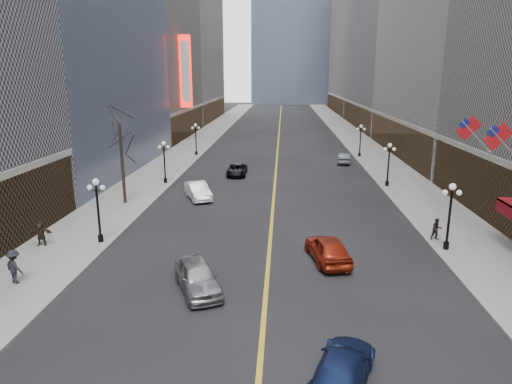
# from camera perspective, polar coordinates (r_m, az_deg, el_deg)

# --- Properties ---
(sidewalk_east) EXTENTS (6.00, 230.00, 0.15)m
(sidewalk_east) POSITION_cam_1_polar(r_m,az_deg,el_deg) (71.44, 14.04, 4.82)
(sidewalk_east) COLOR gray
(sidewalk_east) RESTS_ON ground
(sidewalk_west) EXTENTS (6.00, 230.00, 0.15)m
(sidewalk_west) POSITION_cam_1_polar(r_m,az_deg,el_deg) (71.75, -8.60, 5.13)
(sidewalk_west) COLOR gray
(sidewalk_west) RESTS_ON ground
(lane_line) EXTENTS (0.25, 200.00, 0.02)m
(lane_line) POSITION_cam_1_polar(r_m,az_deg,el_deg) (80.10, 2.79, 6.18)
(lane_line) COLOR gold
(lane_line) RESTS_ON ground
(bldg_east_c) EXTENTS (26.60, 40.60, 48.80)m
(bldg_east_c) POSITION_cam_1_polar(r_m,az_deg,el_deg) (109.97, 19.97, 20.24)
(bldg_east_c) COLOR gray
(bldg_east_c) RESTS_ON ground
(bldg_east_d) EXTENTS (26.60, 46.60, 62.80)m
(bldg_east_d) POSITION_cam_1_polar(r_m,az_deg,el_deg) (152.40, 15.44, 21.35)
(bldg_east_d) COLOR gray
(bldg_east_d) RESTS_ON ground
(streetlamp_east_1) EXTENTS (1.26, 0.44, 4.52)m
(streetlamp_east_1) POSITION_cam_1_polar(r_m,az_deg,el_deg) (32.42, 23.10, -2.04)
(streetlamp_east_1) COLOR black
(streetlamp_east_1) RESTS_ON sidewalk_east
(streetlamp_east_2) EXTENTS (1.26, 0.44, 4.52)m
(streetlamp_east_2) POSITION_cam_1_polar(r_m,az_deg,el_deg) (49.29, 16.26, 3.85)
(streetlamp_east_2) COLOR black
(streetlamp_east_2) RESTS_ON sidewalk_east
(streetlamp_east_3) EXTENTS (1.26, 0.44, 4.52)m
(streetlamp_east_3) POSITION_cam_1_polar(r_m,az_deg,el_deg) (66.75, 12.93, 6.69)
(streetlamp_east_3) COLOR black
(streetlamp_east_3) RESTS_ON sidewalk_east
(streetlamp_west_1) EXTENTS (1.26, 0.44, 4.52)m
(streetlamp_west_1) POSITION_cam_1_polar(r_m,az_deg,el_deg) (33.00, -19.20, -1.40)
(streetlamp_west_1) COLOR black
(streetlamp_west_1) RESTS_ON sidewalk_west
(streetlamp_west_2) EXTENTS (1.26, 0.44, 4.52)m
(streetlamp_west_2) POSITION_cam_1_polar(r_m,az_deg,el_deg) (49.67, -11.39, 4.22)
(streetlamp_west_2) COLOR black
(streetlamp_west_2) RESTS_ON sidewalk_west
(streetlamp_west_3) EXTENTS (1.26, 0.44, 4.52)m
(streetlamp_west_3) POSITION_cam_1_polar(r_m,az_deg,el_deg) (67.03, -7.53, 6.96)
(streetlamp_west_3) COLOR black
(streetlamp_west_3) RESTS_ON sidewalk_west
(flag_4) EXTENTS (2.87, 0.12, 2.87)m
(flag_4) POSITION_cam_1_polar(r_m,az_deg,el_deg) (34.73, 28.22, 5.85)
(flag_4) COLOR #B2B2B7
(flag_4) RESTS_ON ground
(flag_5) EXTENTS (2.87, 0.12, 2.87)m
(flag_5) POSITION_cam_1_polar(r_m,az_deg,el_deg) (39.30, 25.24, 6.99)
(flag_5) COLOR #B2B2B7
(flag_5) RESTS_ON ground
(theatre_marquee) EXTENTS (2.00, 0.55, 12.00)m
(theatre_marquee) POSITION_cam_1_polar(r_m,az_deg,el_deg) (81.02, -8.79, 14.64)
(theatre_marquee) COLOR red
(theatre_marquee) RESTS_ON ground
(tree_west_far) EXTENTS (3.60, 3.60, 7.92)m
(tree_west_far) POSITION_cam_1_polar(r_m,az_deg,el_deg) (42.12, -16.60, 6.72)
(tree_west_far) COLOR #2D231C
(tree_west_far) RESTS_ON sidewalk_west
(car_nb_near) EXTENTS (3.71, 5.23, 1.65)m
(car_nb_near) POSITION_cam_1_polar(r_m,az_deg,el_deg) (25.35, -7.33, -10.45)
(car_nb_near) COLOR gray
(car_nb_near) RESTS_ON ground
(car_nb_mid) EXTENTS (3.51, 5.12, 1.60)m
(car_nb_mid) POSITION_cam_1_polar(r_m,az_deg,el_deg) (43.62, -7.28, 0.17)
(car_nb_mid) COLOR white
(car_nb_mid) RESTS_ON ground
(car_nb_far) EXTENTS (2.19, 4.73, 1.31)m
(car_nb_far) POSITION_cam_1_polar(r_m,az_deg,el_deg) (53.52, -2.39, 2.77)
(car_nb_far) COLOR black
(car_nb_far) RESTS_ON ground
(car_sb_near) EXTENTS (3.38, 5.18, 1.40)m
(car_sb_near) POSITION_cam_1_polar(r_m,az_deg,el_deg) (18.76, 10.83, -20.78)
(car_sb_near) COLOR #131E49
(car_sb_near) RESTS_ON ground
(car_sb_mid) EXTENTS (2.96, 5.27, 1.69)m
(car_sb_mid) POSITION_cam_1_polar(r_m,az_deg,el_deg) (29.23, 8.96, -7.01)
(car_sb_mid) COLOR maroon
(car_sb_mid) RESTS_ON ground
(car_sb_far) EXTENTS (2.11, 4.55, 1.45)m
(car_sb_far) POSITION_cam_1_polar(r_m,az_deg,el_deg) (62.07, 10.95, 4.20)
(car_sb_far) COLOR #4C5054
(car_sb_far) RESTS_ON ground
(ped_east_walk) EXTENTS (0.79, 0.47, 1.57)m
(ped_east_walk) POSITION_cam_1_polar(r_m,az_deg,el_deg) (34.57, 21.66, -4.33)
(ped_east_walk) COLOR black
(ped_east_walk) RESTS_ON sidewalk_east
(ped_west_walk) EXTENTS (1.35, 1.01, 1.94)m
(ped_west_walk) POSITION_cam_1_polar(r_m,az_deg,el_deg) (28.93, -27.97, -8.25)
(ped_west_walk) COLOR black
(ped_west_walk) RESTS_ON sidewalk_west
(ped_west_far) EXTENTS (1.66, 0.60, 1.76)m
(ped_west_far) POSITION_cam_1_polar(r_m,az_deg,el_deg) (34.37, -25.32, -4.65)
(ped_west_far) COLOR black
(ped_west_far) RESTS_ON sidewalk_west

